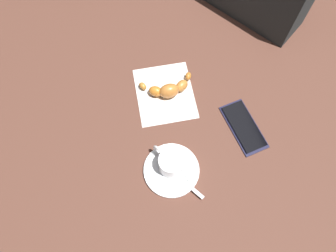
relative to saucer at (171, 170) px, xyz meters
name	(u,v)px	position (x,y,z in m)	size (l,w,h in m)	color
ground_plane	(168,133)	(-0.10, 0.02, -0.01)	(1.80, 1.80, 0.00)	#512F24
saucer	(171,170)	(0.00, 0.00, 0.00)	(0.14, 0.14, 0.01)	white
espresso_cup	(170,163)	(-0.01, 0.00, 0.03)	(0.09, 0.06, 0.06)	white
teaspoon	(172,173)	(0.01, 0.00, 0.01)	(0.13, 0.09, 0.01)	silver
sugar_packet	(185,168)	(0.01, 0.03, 0.01)	(0.07, 0.02, 0.01)	white
napkin	(165,93)	(-0.22, 0.05, 0.00)	(0.18, 0.16, 0.00)	silver
croissant	(168,89)	(-0.22, 0.06, 0.02)	(0.08, 0.16, 0.04)	#B5772F
cell_phone	(244,127)	(-0.06, 0.22, 0.00)	(0.16, 0.09, 0.01)	#1A1933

